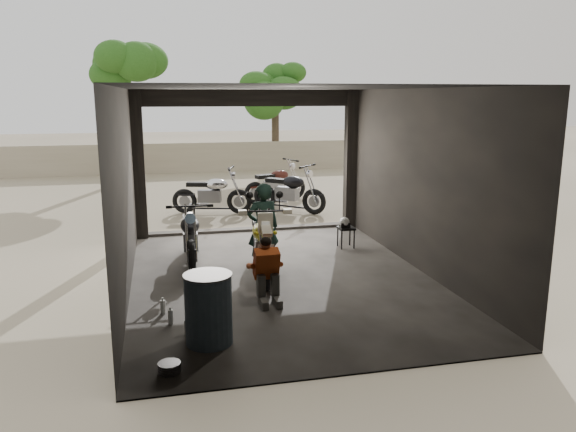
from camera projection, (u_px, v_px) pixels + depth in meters
name	position (u px, v px, depth m)	size (l,w,h in m)	color
ground	(281.00, 279.00, 9.63)	(80.00, 80.00, 0.00)	#7A6D56
garage	(275.00, 200.00, 9.88)	(7.00, 7.13, 3.20)	#2D2B28
boundary_wall	(208.00, 157.00, 22.83)	(18.00, 0.30, 1.20)	gray
tree_left	(125.00, 69.00, 20.03)	(2.20, 2.20, 5.60)	#382B1E
tree_right	(275.00, 83.00, 22.82)	(2.20, 2.20, 5.00)	#382B1E
main_bike	(262.00, 239.00, 9.65)	(0.81, 1.97, 1.31)	beige
left_bike	(190.00, 232.00, 10.32)	(0.75, 1.81, 1.23)	black
outside_bike_a	(212.00, 190.00, 14.77)	(0.75, 1.83, 1.24)	black
outside_bike_b	(276.00, 181.00, 16.45)	(0.75, 1.81, 1.23)	#3B140E
outside_bike_c	(289.00, 188.00, 15.02)	(0.79, 1.91, 1.29)	black
rider	(263.00, 228.00, 9.90)	(0.58, 0.38, 1.59)	black
mechanic	(268.00, 273.00, 8.38)	(0.49, 0.67, 0.97)	#B74818
stool	(346.00, 231.00, 11.46)	(0.32, 0.32, 0.44)	black
helmet	(344.00, 222.00, 11.43)	(0.22, 0.23, 0.21)	silver
oil_drum	(209.00, 310.00, 7.00)	(0.59, 0.59, 0.92)	#3B5064
sign_post	(380.00, 153.00, 14.28)	(0.81, 0.08, 2.43)	black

